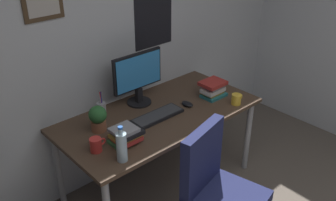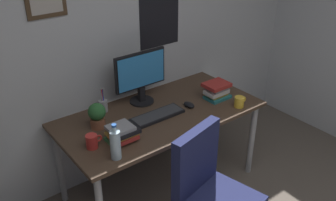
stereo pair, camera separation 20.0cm
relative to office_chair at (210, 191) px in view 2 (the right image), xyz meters
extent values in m
cube|color=silver|center=(-0.04, 1.22, 0.77)|extent=(4.40, 0.08, 2.60)
cube|color=black|center=(0.47, 1.18, 0.84)|extent=(0.40, 0.01, 0.56)
cube|color=#4C3828|center=(0.15, 0.74, 0.18)|extent=(1.61, 0.80, 0.03)
cylinder|color=#9EA0A5|center=(0.90, 0.40, -0.18)|extent=(0.05, 0.05, 0.70)
cylinder|color=#9EA0A5|center=(-0.60, 1.08, -0.18)|extent=(0.05, 0.05, 0.70)
cylinder|color=#9EA0A5|center=(0.90, 1.08, -0.18)|extent=(0.05, 0.05, 0.70)
cube|color=#1E234C|center=(-0.03, 0.12, 0.20)|extent=(0.43, 0.16, 0.45)
cylinder|color=black|center=(0.14, 0.98, 0.21)|extent=(0.20, 0.20, 0.01)
cube|color=black|center=(0.14, 0.98, 0.27)|extent=(0.05, 0.04, 0.12)
cube|color=black|center=(0.14, 0.99, 0.48)|extent=(0.46, 0.02, 0.30)
cube|color=#338CD8|center=(0.14, 0.97, 0.48)|extent=(0.43, 0.00, 0.27)
cube|color=black|center=(0.09, 0.70, 0.21)|extent=(0.43, 0.15, 0.02)
cube|color=#38383A|center=(0.09, 0.70, 0.22)|extent=(0.41, 0.13, 0.00)
ellipsoid|color=black|center=(0.39, 0.68, 0.22)|extent=(0.06, 0.11, 0.04)
cylinder|color=silver|center=(-0.43, 0.44, 0.30)|extent=(0.07, 0.07, 0.20)
cylinder|color=silver|center=(-0.43, 0.44, 0.42)|extent=(0.03, 0.03, 0.04)
cylinder|color=#2659B2|center=(-0.43, 0.44, 0.44)|extent=(0.03, 0.03, 0.01)
cylinder|color=yellow|center=(0.72, 0.44, 0.24)|extent=(0.08, 0.08, 0.09)
torus|color=yellow|center=(0.77, 0.44, 0.25)|extent=(0.05, 0.01, 0.05)
cylinder|color=red|center=(-0.50, 0.64, 0.25)|extent=(0.08, 0.08, 0.10)
torus|color=red|center=(-0.44, 0.64, 0.25)|extent=(0.05, 0.01, 0.05)
cylinder|color=brown|center=(-0.34, 0.85, 0.24)|extent=(0.11, 0.11, 0.07)
sphere|color=#2D6B33|center=(-0.34, 0.85, 0.33)|extent=(0.13, 0.13, 0.13)
ellipsoid|color=#287A38|center=(-0.37, 0.88, 0.35)|extent=(0.07, 0.08, 0.02)
ellipsoid|color=#287A38|center=(-0.31, 0.88, 0.35)|extent=(0.07, 0.08, 0.02)
ellipsoid|color=#287A38|center=(-0.37, 0.82, 0.35)|extent=(0.08, 0.07, 0.02)
cylinder|color=#9EA0A5|center=(-0.19, 1.04, 0.25)|extent=(0.07, 0.07, 0.09)
cylinder|color=#263FBF|center=(-0.19, 1.04, 0.32)|extent=(0.01, 0.01, 0.13)
cylinder|color=red|center=(-0.19, 1.04, 0.32)|extent=(0.01, 0.01, 0.13)
cylinder|color=black|center=(-0.19, 1.04, 0.32)|extent=(0.01, 0.01, 0.13)
cylinder|color=#9EA0A5|center=(-0.18, 1.04, 0.33)|extent=(0.01, 0.03, 0.14)
cylinder|color=#9EA0A5|center=(-0.20, 1.04, 0.33)|extent=(0.01, 0.02, 0.14)
cube|color=#26727A|center=(0.68, 0.65, 0.21)|extent=(0.21, 0.14, 0.02)
cube|color=gold|center=(0.68, 0.67, 0.24)|extent=(0.17, 0.13, 0.02)
cube|color=silver|center=(0.67, 0.65, 0.27)|extent=(0.19, 0.13, 0.03)
cube|color=gray|center=(0.68, 0.67, 0.30)|extent=(0.16, 0.16, 0.03)
cube|color=#B22D28|center=(0.67, 0.66, 0.33)|extent=(0.21, 0.17, 0.03)
cube|color=#33723F|center=(-0.30, 0.60, 0.21)|extent=(0.19, 0.14, 0.02)
cube|color=#B22D28|center=(-0.29, 0.58, 0.24)|extent=(0.17, 0.16, 0.03)
cube|color=gold|center=(-0.29, 0.59, 0.26)|extent=(0.19, 0.15, 0.02)
cube|color=black|center=(-0.28, 0.58, 0.28)|extent=(0.18, 0.17, 0.03)
cube|color=gray|center=(-0.30, 0.59, 0.31)|extent=(0.17, 0.15, 0.02)
camera|label=1|loc=(-1.51, -1.19, 1.66)|focal=39.82mm
camera|label=2|loc=(-1.35, -1.32, 1.66)|focal=39.82mm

